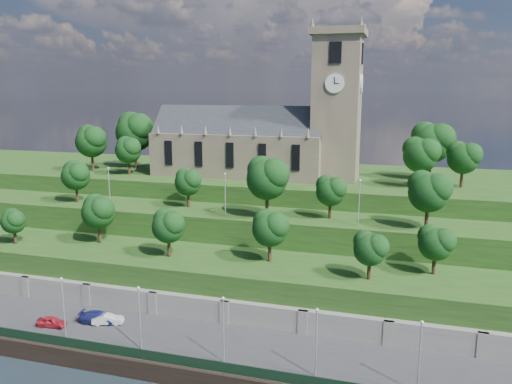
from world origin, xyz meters
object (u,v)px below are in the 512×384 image
(church, at_px, (265,136))
(car_left, at_px, (52,322))
(car_middle, at_px, (108,319))
(car_right, at_px, (99,317))

(church, distance_m, car_left, 48.84)
(church, distance_m, car_middle, 44.88)
(car_left, relative_size, car_middle, 0.97)
(church, height_order, car_middle, church)
(car_left, distance_m, car_middle, 6.83)
(church, relative_size, car_middle, 10.03)
(car_middle, xyz_separation_m, car_right, (-1.35, 0.07, 0.07))
(car_middle, height_order, car_right, car_right)
(car_left, bearing_deg, car_right, -68.48)
(church, relative_size, car_right, 7.90)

